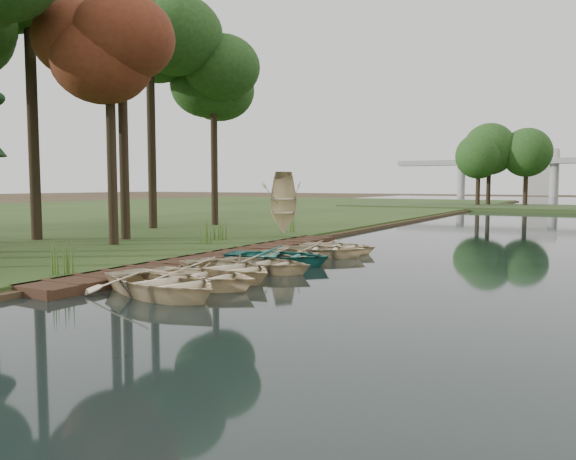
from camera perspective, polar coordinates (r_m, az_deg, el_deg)
The scene contains 21 objects.
ground at distance 19.94m, azimuth -2.91°, elevation -3.51°, with size 300.00×300.00×0.00m, color #3D2F1D.
boardwalk at distance 20.82m, azimuth -6.63°, elevation -2.78°, with size 1.60×16.00×0.30m, color #372115.
far_trees at distance 66.97m, azimuth 24.80°, elevation 7.30°, with size 45.60×5.60×8.80m.
building_b at distance 162.39m, azimuth 24.34°, elevation 5.36°, with size 8.00×8.00×12.00m, color #A5A5A0.
rowboat_0 at distance 14.38m, azimuth -12.64°, elevation -4.93°, with size 2.86×4.01×0.83m, color beige.
rowboat_1 at distance 15.41m, azimuth -8.97°, elevation -4.40°, with size 2.54×3.56×0.74m, color beige.
rowboat_2 at distance 16.66m, azimuth -6.26°, elevation -3.61°, with size 2.71×3.80×0.79m, color beige.
rowboat_3 at distance 17.84m, azimuth -2.46°, elevation -3.20°, with size 2.36×3.31×0.69m, color beige.
rowboat_4 at distance 19.30m, azimuth -1.08°, elevation -2.50°, with size 2.61×3.65×0.76m, color teal.
rowboat_5 at distance 20.08m, azimuth 0.89°, elevation -2.36°, with size 2.26×3.17×0.66m, color beige.
rowboat_6 at distance 21.51m, azimuth 3.31°, elevation -1.82°, with size 2.46×3.45×0.71m, color beige.
rowboat_7 at distance 22.96m, azimuth 5.11°, elevation -1.50°, with size 2.26×3.16×0.66m, color beige.
stored_rowboat at distance 28.48m, azimuth -0.54°, elevation 0.22°, with size 2.27×3.17×0.66m, color beige.
tree_2 at distance 25.25m, azimuth -17.70°, elevation 16.37°, with size 4.00×4.00×9.54m.
tree_4 at distance 27.74m, azimuth -16.60°, elevation 18.23°, with size 3.76×3.76×10.90m.
tree_5 at distance 34.72m, azimuth -13.92°, elevation 19.77°, with size 5.74×5.74×14.20m.
tree_6 at distance 36.01m, azimuth -7.58°, elevation 14.85°, with size 4.33×4.33×10.87m.
reeds_0 at distance 16.96m, azimuth -22.05°, elevation -2.54°, with size 0.60×0.60×1.02m, color #3F661E.
reeds_1 at distance 25.67m, azimuth -6.86°, elevation -0.07°, with size 0.60×0.60×0.86m, color #3F661E.
reeds_2 at distance 24.07m, azimuth -8.39°, elevation -0.20°, with size 0.60×0.60×1.03m, color #3F661E.
reeds_3 at distance 30.06m, azimuth 0.24°, elevation 0.73°, with size 0.60×0.60×0.94m, color #3F661E.
Camera 1 is at (10.66, -16.61, 2.83)m, focal length 35.00 mm.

